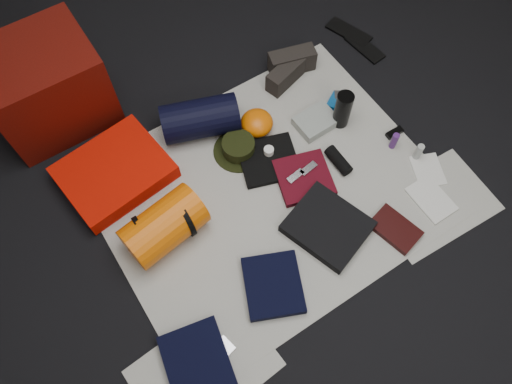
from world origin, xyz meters
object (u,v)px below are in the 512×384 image
sleeping_pad (115,172)px  stuff_sack (164,226)px  water_bottle (343,110)px  paperback_book (395,229)px  red_cabinet (46,86)px  navy_duffel (200,119)px  compact_camera (342,96)px

sleeping_pad → stuff_sack: stuff_sack is taller
stuff_sack → water_bottle: (1.09, 0.07, 0.00)m
paperback_book → stuff_sack: bearing=134.7°
red_cabinet → navy_duffel: red_cabinet is taller
sleeping_pad → paperback_book: size_ratio=2.23×
water_bottle → compact_camera: size_ratio=2.41×
navy_duffel → water_bottle: size_ratio=1.77×
red_cabinet → navy_duffel: bearing=-41.0°
water_bottle → compact_camera: water_bottle is taller
water_bottle → navy_duffel: bearing=150.8°
red_cabinet → paperback_book: (1.07, -1.52, -0.21)m
compact_camera → sleeping_pad: bearing=-157.5°
compact_camera → stuff_sack: bearing=-138.1°
navy_duffel → compact_camera: size_ratio=4.26×
navy_duffel → compact_camera: bearing=1.8°
red_cabinet → stuff_sack: red_cabinet is taller
navy_duffel → paperback_book: bearing=-44.6°
compact_camera → paperback_book: size_ratio=0.40×
water_bottle → paperback_book: bearing=-104.1°
stuff_sack → navy_duffel: (0.44, 0.43, -0.01)m
navy_duffel → water_bottle: (0.65, -0.36, 0.01)m
compact_camera → paperback_book: (-0.27, -0.77, -0.00)m
water_bottle → paperback_book: 0.67m
sleeping_pad → water_bottle: bearing=-16.9°
stuff_sack → water_bottle: bearing=3.8°
compact_camera → navy_duffel: bearing=-165.0°
sleeping_pad → navy_duffel: 0.51m
red_cabinet → sleeping_pad: (0.08, -0.52, -0.18)m
red_cabinet → navy_duffel: size_ratio=1.41×
sleeping_pad → paperback_book: bearing=-45.2°
compact_camera → paperback_book: 0.81m
navy_duffel → water_bottle: 0.74m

